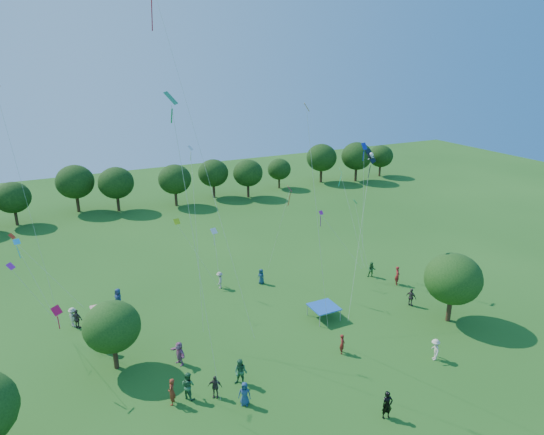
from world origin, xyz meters
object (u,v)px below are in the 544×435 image
(tent_blue, at_px, (324,307))
(red_high_kite, at_px, (173,59))
(man_in_black, at_px, (387,405))
(pirate_kite, at_px, (371,158))
(near_tree_east, at_px, (453,279))
(tent_red_stripe, at_px, (105,309))
(near_tree_north, at_px, (112,327))

(tent_blue, xyz_separation_m, red_high_kite, (-11.18, 1.15, 19.73))
(man_in_black, bearing_deg, pirate_kite, 70.49)
(near_tree_east, relative_size, tent_red_stripe, 2.69)
(near_tree_east, xyz_separation_m, tent_red_stripe, (-25.50, 12.64, -2.80))
(man_in_black, bearing_deg, red_high_kite, 134.06)
(near_tree_north, bearing_deg, pirate_kite, 1.85)
(pirate_kite, bearing_deg, near_tree_north, -178.15)
(near_tree_north, xyz_separation_m, pirate_kite, (21.69, 0.70, 9.56))
(tent_red_stripe, relative_size, man_in_black, 1.19)
(tent_red_stripe, distance_m, tent_blue, 18.15)
(pirate_kite, distance_m, red_high_kite, 17.93)
(red_high_kite, bearing_deg, tent_blue, -5.87)
(near_tree_north, height_order, tent_blue, near_tree_north)
(tent_red_stripe, relative_size, red_high_kite, 0.09)
(near_tree_east, distance_m, tent_red_stripe, 28.60)
(near_tree_east, distance_m, tent_blue, 10.70)
(tent_red_stripe, xyz_separation_m, tent_blue, (16.44, -7.69, 0.00))
(tent_red_stripe, xyz_separation_m, man_in_black, (13.59, -19.40, -0.11))
(pirate_kite, xyz_separation_m, red_high_kite, (-16.11, -0.27, 7.87))
(man_in_black, height_order, pirate_kite, pirate_kite)
(near_tree_east, height_order, tent_red_stripe, near_tree_east)
(pirate_kite, bearing_deg, man_in_black, -120.64)
(man_in_black, xyz_separation_m, red_high_kite, (-8.33, 12.86, 19.84))
(near_tree_east, relative_size, man_in_black, 3.19)
(near_tree_north, distance_m, near_tree_east, 26.44)
(near_tree_north, xyz_separation_m, man_in_black, (13.91, -12.43, -2.40))
(near_tree_north, relative_size, red_high_kite, 0.21)
(tent_blue, bearing_deg, near_tree_north, 177.54)
(tent_red_stripe, bearing_deg, red_high_kite, -51.19)
(near_tree_north, bearing_deg, near_tree_east, -12.38)
(red_high_kite, bearing_deg, pirate_kite, 0.96)
(near_tree_north, bearing_deg, man_in_black, -41.79)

